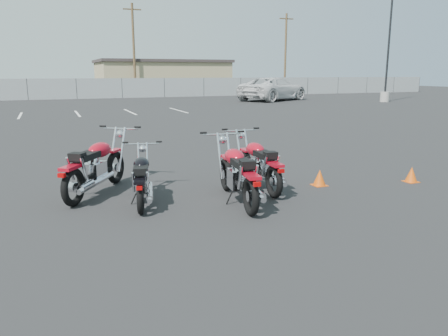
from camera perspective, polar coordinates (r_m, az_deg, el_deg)
name	(u,v)px	position (r m, az deg, el deg)	size (l,w,h in m)	color
ground	(226,214)	(7.30, 0.32, -6.06)	(120.00, 120.00, 0.00)	black
motorcycle_front_red	(96,166)	(8.73, -16.38, 0.20)	(1.76, 2.26, 1.19)	black
motorcycle_second_black	(142,179)	(7.96, -10.65, -1.38)	(0.90, 1.99, 0.98)	black
motorcycle_third_red	(259,164)	(8.83, 4.61, 0.55)	(0.87, 2.26, 1.11)	black
motorcycle_rear_red	(238,174)	(7.84, 1.85, -0.77)	(0.91, 2.36, 1.15)	black
training_cone_near	(320,178)	(9.30, 12.37, -1.23)	(0.28, 0.28, 0.34)	#D64E0B
training_cone_far	(411,174)	(10.21, 23.28, -0.78)	(0.27, 0.27, 0.33)	#D64E0B
light_pole_east	(387,67)	(37.75, 20.52, 12.26)	(0.80, 0.70, 10.47)	#9B9A93
chainlink_fence	(77,89)	(41.51, -18.71, 9.78)	(80.06, 0.06, 1.80)	gray
tan_building_east	(161,76)	(51.96, -8.18, 11.75)	(14.40, 9.40, 3.70)	tan
utility_pole_c	(134,48)	(46.28, -11.70, 15.06)	(1.80, 0.24, 9.00)	#4B3823
utility_pole_d	(285,52)	(53.56, 8.04, 14.79)	(1.80, 0.24, 9.00)	#4B3823
parking_line_stripes	(49,115)	(26.50, -21.84, 6.50)	(15.12, 4.00, 0.01)	silver
white_van	(273,82)	(37.52, 6.47, 11.06)	(7.90, 3.16, 3.00)	silver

